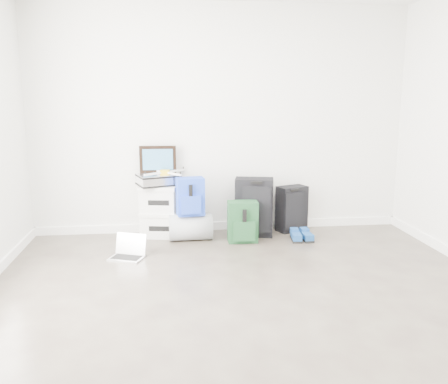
{
  "coord_description": "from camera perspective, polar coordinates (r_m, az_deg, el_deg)",
  "views": [
    {
      "loc": [
        -0.64,
        -3.18,
        1.65
      ],
      "look_at": [
        -0.03,
        1.9,
        0.6
      ],
      "focal_mm": 38.0,
      "sensor_mm": 36.0,
      "label": 1
    }
  ],
  "objects": [
    {
      "name": "briefcase",
      "position": [
        5.57,
        -7.92,
        1.47
      ],
      "size": [
        0.54,
        0.46,
        0.13
      ],
      "primitive_type": "cube",
      "rotation": [
        0.0,
        0.0,
        0.32
      ],
      "color": "#B2B2B7",
      "rests_on": "boxes_stack"
    },
    {
      "name": "boxes_stack",
      "position": [
        5.65,
        -7.82,
        -2.23
      ],
      "size": [
        0.48,
        0.42,
        0.61
      ],
      "rotation": [
        0.0,
        0.0,
        -0.18
      ],
      "color": "silver",
      "rests_on": "ground"
    },
    {
      "name": "duffel_bag",
      "position": [
        5.49,
        -4.03,
        -4.23
      ],
      "size": [
        0.5,
        0.31,
        0.3
      ],
      "primitive_type": "cylinder",
      "rotation": [
        0.0,
        1.57,
        0.01
      ],
      "color": "gray",
      "rests_on": "ground"
    },
    {
      "name": "ground",
      "position": [
        3.63,
        4.22,
        -15.4
      ],
      "size": [
        5.0,
        5.0,
        0.0
      ],
      "primitive_type": "plane",
      "color": "#382D28",
      "rests_on": "ground"
    },
    {
      "name": "shoes",
      "position": [
        5.57,
        9.27,
        -5.29
      ],
      "size": [
        0.25,
        0.28,
        0.09
      ],
      "rotation": [
        0.0,
        0.0,
        -0.05
      ],
      "color": "black",
      "rests_on": "ground"
    },
    {
      "name": "painting",
      "position": [
        5.64,
        -7.97,
        3.9
      ],
      "size": [
        0.43,
        0.05,
        0.32
      ],
      "rotation": [
        0.0,
        0.0,
        -0.05
      ],
      "color": "black",
      "rests_on": "briefcase"
    },
    {
      "name": "laptop",
      "position": [
        5.03,
        -11.43,
        -7.09
      ],
      "size": [
        0.4,
        0.35,
        0.24
      ],
      "rotation": [
        0.0,
        0.0,
        -0.38
      ],
      "color": "silver",
      "rests_on": "ground"
    },
    {
      "name": "green_backpack",
      "position": [
        5.4,
        2.27,
        -3.69
      ],
      "size": [
        0.34,
        0.25,
        0.47
      ],
      "rotation": [
        0.0,
        0.0,
        -0.03
      ],
      "color": "#163D22",
      "rests_on": "ground"
    },
    {
      "name": "room_envelope",
      "position": [
        3.26,
        4.61,
        12.87
      ],
      "size": [
        4.52,
        5.02,
        2.71
      ],
      "color": "silver",
      "rests_on": "ground"
    },
    {
      "name": "drone",
      "position": [
        5.54,
        -7.12,
        2.38
      ],
      "size": [
        0.47,
        0.47,
        0.05
      ],
      "rotation": [
        0.0,
        0.0,
        -0.12
      ],
      "color": "gold",
      "rests_on": "briefcase"
    },
    {
      "name": "carry_on",
      "position": [
        5.87,
        8.16,
        -2.01
      ],
      "size": [
        0.41,
        0.34,
        0.56
      ],
      "rotation": [
        0.0,
        0.0,
        0.38
      ],
      "color": "black",
      "rests_on": "ground"
    },
    {
      "name": "rolled_rug",
      "position": [
        5.96,
        9.23,
        -2.2
      ],
      "size": [
        0.16,
        0.16,
        0.49
      ],
      "primitive_type": "cylinder",
      "color": "tan",
      "rests_on": "ground"
    },
    {
      "name": "blue_backpack",
      "position": [
        5.38,
        -4.07,
        -0.63
      ],
      "size": [
        0.33,
        0.26,
        0.43
      ],
      "rotation": [
        0.0,
        0.0,
        0.13
      ],
      "color": "blue",
      "rests_on": "duffel_bag"
    },
    {
      "name": "large_suitcase",
      "position": [
        5.62,
        3.64,
        -1.83
      ],
      "size": [
        0.49,
        0.37,
        0.69
      ],
      "rotation": [
        0.0,
        0.0,
        -0.21
      ],
      "color": "black",
      "rests_on": "ground"
    }
  ]
}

